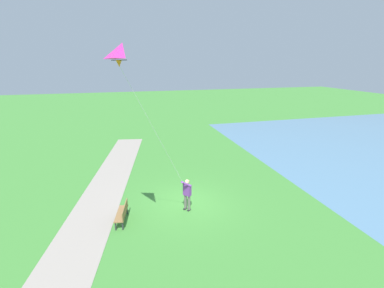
# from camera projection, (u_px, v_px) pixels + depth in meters

# --- Properties ---
(ground_plane) EXTENTS (120.00, 120.00, 0.00)m
(ground_plane) POSITION_uv_depth(u_px,v_px,m) (187.00, 204.00, 14.41)
(ground_plane) COLOR #3D7F33
(walkway_path) EXTENTS (7.99, 31.92, 0.02)m
(walkway_path) POSITION_uv_depth(u_px,v_px,m) (78.00, 243.00, 11.24)
(walkway_path) COLOR gray
(walkway_path) RESTS_ON ground
(person_kite_flyer) EXTENTS (0.61, 0.58, 1.83)m
(person_kite_flyer) POSITION_uv_depth(u_px,v_px,m) (187.00, 192.00, 13.51)
(person_kite_flyer) COLOR #232328
(person_kite_flyer) RESTS_ON ground
(flying_kite) EXTENTS (2.91, 2.75, 6.33)m
(flying_kite) POSITION_uv_depth(u_px,v_px,m) (123.00, 57.00, 8.65)
(flying_kite) COLOR #E02D9E
(park_bench_near_walkway) EXTENTS (0.70, 1.55, 0.88)m
(park_bench_near_walkway) POSITION_uv_depth(u_px,v_px,m) (123.00, 212.00, 12.65)
(park_bench_near_walkway) COLOR olive
(park_bench_near_walkway) RESTS_ON ground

